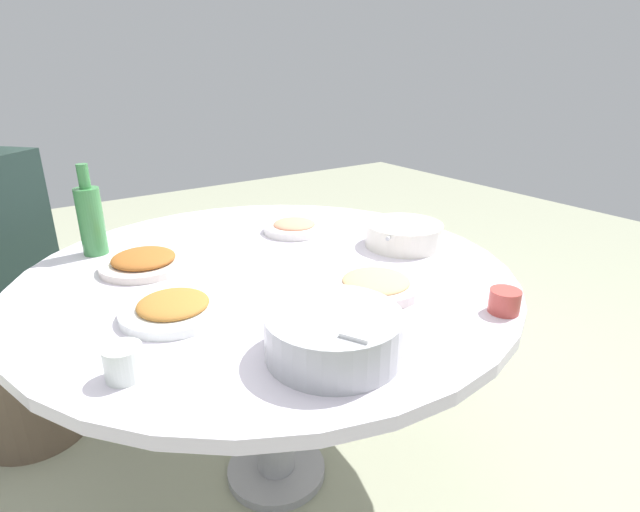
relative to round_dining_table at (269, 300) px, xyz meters
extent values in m
plane|color=#9A9D83|center=(0.00, 0.00, -0.65)|extent=(8.00, 8.00, 0.00)
cylinder|color=#99999E|center=(0.00, 0.00, -0.63)|extent=(0.32, 0.32, 0.03)
cylinder|color=#99999E|center=(0.00, 0.00, -0.27)|extent=(0.12, 0.12, 0.68)
cylinder|color=silver|center=(0.00, 0.00, 0.08)|extent=(1.36, 1.36, 0.03)
cylinder|color=#B2B5BA|center=(0.46, -0.11, 0.14)|extent=(0.28, 0.28, 0.09)
ellipsoid|color=white|center=(0.46, -0.11, 0.15)|extent=(0.23, 0.23, 0.10)
cube|color=white|center=(0.53, -0.08, 0.19)|extent=(0.12, 0.16, 0.01)
cylinder|color=white|center=(0.07, 0.45, 0.13)|extent=(0.24, 0.24, 0.07)
cylinder|color=black|center=(0.07, 0.45, 0.13)|extent=(0.21, 0.21, 0.05)
cylinder|color=silver|center=(0.07, 0.45, 0.16)|extent=(0.12, 0.25, 0.01)
cylinder|color=white|center=(0.11, -0.31, 0.11)|extent=(0.24, 0.24, 0.02)
ellipsoid|color=#AE6F2E|center=(0.11, -0.31, 0.13)|extent=(0.16, 0.16, 0.03)
cylinder|color=white|center=(-0.24, 0.24, 0.11)|extent=(0.21, 0.21, 0.03)
ellipsoid|color=#E68F6E|center=(-0.24, 0.24, 0.12)|extent=(0.14, 0.14, 0.03)
cylinder|color=silver|center=(-0.21, -0.28, 0.11)|extent=(0.24, 0.24, 0.02)
ellipsoid|color=#A15923|center=(-0.21, -0.28, 0.13)|extent=(0.18, 0.18, 0.04)
cylinder|color=silver|center=(0.28, 0.16, 0.11)|extent=(0.23, 0.23, 0.02)
ellipsoid|color=tan|center=(0.28, 0.16, 0.12)|extent=(0.17, 0.17, 0.03)
cylinder|color=#3C8546|center=(-0.41, -0.37, 0.20)|extent=(0.07, 0.07, 0.20)
cylinder|color=#3C8546|center=(-0.41, -0.37, 0.34)|extent=(0.03, 0.03, 0.07)
cylinder|color=white|center=(0.30, -0.47, 0.13)|extent=(0.07, 0.07, 0.06)
cylinder|color=#BD463E|center=(0.54, 0.33, 0.12)|extent=(0.07, 0.07, 0.06)
cylinder|color=brown|center=(-0.70, -0.63, -0.42)|extent=(0.38, 0.38, 0.45)
cube|color=#2D333D|center=(-0.70, -0.63, -0.14)|extent=(0.47, 0.47, 0.12)
camera|label=1|loc=(1.15, -0.63, 0.65)|focal=28.10mm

